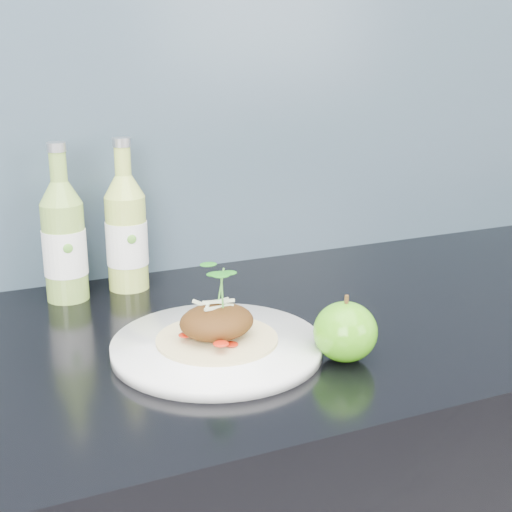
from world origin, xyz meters
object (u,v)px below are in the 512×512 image
object	(u,v)px
green_apple	(345,332)
dinner_plate	(217,346)
cider_bottle_right	(126,233)
cider_bottle_left	(64,241)

from	to	relation	value
green_apple	dinner_plate	bearing A→B (deg)	148.31
green_apple	cider_bottle_right	xyz separation A→B (m)	(-0.17, 0.37, 0.05)
green_apple	cider_bottle_left	xyz separation A→B (m)	(-0.27, 0.36, 0.05)
green_apple	cider_bottle_left	distance (m)	0.45
cider_bottle_left	cider_bottle_right	world-z (taller)	same
dinner_plate	cider_bottle_left	xyz separation A→B (m)	(-0.14, 0.27, 0.08)
dinner_plate	cider_bottle_right	world-z (taller)	cider_bottle_right
dinner_plate	cider_bottle_left	size ratio (longest dim) A/B	1.36
cider_bottle_left	dinner_plate	bearing A→B (deg)	-61.22
green_apple	cider_bottle_right	size ratio (longest dim) A/B	0.44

